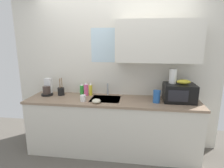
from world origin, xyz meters
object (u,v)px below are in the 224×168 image
at_px(coffee_maker, 48,89).
at_px(mug_white, 83,98).
at_px(utensil_crock, 61,91).
at_px(small_bowl, 96,101).
at_px(dish_soap_bottle_green, 82,89).
at_px(paper_towel_roll, 173,76).
at_px(microwave, 179,93).
at_px(banana_bunch, 184,82).
at_px(cereal_canister, 157,96).
at_px(dish_soap_bottle_yellow, 91,90).
at_px(dish_soap_bottle_pink, 86,89).

xyz_separation_m(coffee_maker, mug_white, (0.69, -0.25, -0.06)).
height_order(utensil_crock, small_bowl, utensil_crock).
xyz_separation_m(dish_soap_bottle_green, utensil_crock, (-0.34, -0.09, -0.02)).
bearing_deg(mug_white, paper_towel_roll, 10.14).
distance_m(dish_soap_bottle_green, utensil_crock, 0.35).
xyz_separation_m(paper_towel_roll, dish_soap_bottle_green, (-1.46, 0.11, -0.29)).
distance_m(microwave, small_bowl, 1.25).
relative_size(banana_bunch, utensil_crock, 0.67).
distance_m(paper_towel_roll, cereal_canister, 0.40).
height_order(coffee_maker, cereal_canister, coffee_maker).
relative_size(microwave, mug_white, 4.84).
relative_size(dish_soap_bottle_green, small_bowl, 1.51).
bearing_deg(mug_white, dish_soap_bottle_yellow, 82.89).
bearing_deg(dish_soap_bottle_pink, coffee_maker, -173.40).
relative_size(banana_bunch, paper_towel_roll, 0.91).
bearing_deg(utensil_crock, dish_soap_bottle_yellow, 6.95).
xyz_separation_m(dish_soap_bottle_pink, utensil_crock, (-0.42, -0.06, -0.03)).
distance_m(dish_soap_bottle_yellow, cereal_canister, 1.09).
bearing_deg(dish_soap_bottle_yellow, coffee_maker, -174.34).
bearing_deg(dish_soap_bottle_green, paper_towel_roll, -4.19).
bearing_deg(cereal_canister, small_bowl, -170.35).
bearing_deg(dish_soap_bottle_pink, small_bowl, -55.87).
bearing_deg(dish_soap_bottle_green, utensil_crock, -165.49).
height_order(dish_soap_bottle_yellow, utensil_crock, utensil_crock).
bearing_deg(dish_soap_bottle_pink, cereal_canister, -11.55).
xyz_separation_m(microwave, mug_white, (-1.44, -0.19, -0.09)).
relative_size(utensil_crock, small_bowl, 2.29).
relative_size(paper_towel_roll, cereal_canister, 1.18).
bearing_deg(small_bowl, paper_towel_roll, 14.97).
relative_size(banana_bunch, cereal_canister, 1.08).
xyz_separation_m(dish_soap_bottle_yellow, mug_white, (-0.04, -0.32, -0.05)).
relative_size(mug_white, small_bowl, 0.73).
bearing_deg(paper_towel_roll, banana_bunch, -18.43).
bearing_deg(utensil_crock, cereal_canister, -6.21).
height_order(banana_bunch, dish_soap_bottle_green, banana_bunch).
bearing_deg(dish_soap_bottle_yellow, utensil_crock, -173.05).
distance_m(dish_soap_bottle_pink, small_bowl, 0.47).
bearing_deg(banana_bunch, mug_white, -172.74).
distance_m(paper_towel_roll, mug_white, 1.40).
bearing_deg(microwave, cereal_canister, -163.83).
height_order(mug_white, small_bowl, mug_white).
distance_m(banana_bunch, dish_soap_bottle_yellow, 1.47).
bearing_deg(cereal_canister, dish_soap_bottle_pink, 168.45).
xyz_separation_m(microwave, banana_bunch, (0.05, 0.00, 0.17)).
bearing_deg(utensil_crock, dish_soap_bottle_green, 14.51).
height_order(dish_soap_bottle_yellow, dish_soap_bottle_green, dish_soap_bottle_yellow).
bearing_deg(dish_soap_bottle_pink, microwave, -5.20).
xyz_separation_m(coffee_maker, utensil_crock, (0.23, 0.01, -0.03)).
relative_size(paper_towel_roll, dish_soap_bottle_pink, 1.00).
distance_m(coffee_maker, dish_soap_bottle_pink, 0.65).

